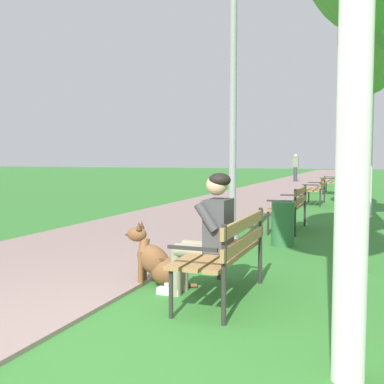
% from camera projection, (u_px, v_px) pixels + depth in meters
% --- Properties ---
extents(ground_plane, '(120.00, 120.00, 0.00)m').
position_uv_depth(ground_plane, '(100.00, 342.00, 3.50)').
color(ground_plane, '#33752D').
extents(paved_path, '(3.32, 60.00, 0.04)m').
position_uv_depth(paved_path, '(295.00, 182.00, 26.59)').
color(paved_path, gray).
rests_on(paved_path, ground).
extents(park_bench_near, '(0.55, 1.50, 0.85)m').
position_uv_depth(park_bench_near, '(227.00, 248.00, 4.52)').
color(park_bench_near, olive).
rests_on(park_bench_near, ground).
extents(park_bench_mid, '(0.55, 1.50, 0.85)m').
position_uv_depth(park_bench_mid, '(291.00, 204.00, 8.88)').
color(park_bench_mid, olive).
rests_on(park_bench_mid, ground).
extents(park_bench_far, '(0.55, 1.50, 0.85)m').
position_uv_depth(park_bench_far, '(316.00, 188.00, 13.86)').
color(park_bench_far, olive).
rests_on(park_bench_far, ground).
extents(park_bench_furthest, '(0.55, 1.50, 0.85)m').
position_uv_depth(park_bench_furthest, '(333.00, 181.00, 18.21)').
color(park_bench_furthest, olive).
rests_on(park_bench_furthest, ground).
extents(person_seated_on_near_bench, '(0.74, 0.49, 1.25)m').
position_uv_depth(person_seated_on_near_bench, '(208.00, 229.00, 4.62)').
color(person_seated_on_near_bench, gray).
rests_on(person_seated_on_near_bench, ground).
extents(dog_brown, '(0.83, 0.33, 0.71)m').
position_uv_depth(dog_brown, '(158.00, 262.00, 5.03)').
color(dog_brown, brown).
rests_on(dog_brown, ground).
extents(lamp_post_near, '(0.24, 0.24, 4.09)m').
position_uv_depth(lamp_post_near, '(233.00, 109.00, 6.73)').
color(lamp_post_near, gray).
rests_on(lamp_post_near, ground).
extents(birch_tree_fourth, '(1.48, 1.56, 5.55)m').
position_uv_depth(birch_tree_fourth, '(371.00, 38.00, 10.54)').
color(birch_tree_fourth, silver).
rests_on(birch_tree_fourth, ground).
extents(litter_bin, '(0.36, 0.36, 0.70)m').
position_uv_depth(litter_bin, '(283.00, 224.00, 7.35)').
color(litter_bin, '#2D6638').
rests_on(litter_bin, ground).
extents(pedestrian_distant, '(0.32, 0.22, 1.65)m').
position_uv_depth(pedestrian_distant, '(295.00, 168.00, 27.10)').
color(pedestrian_distant, '#383842').
rests_on(pedestrian_distant, ground).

